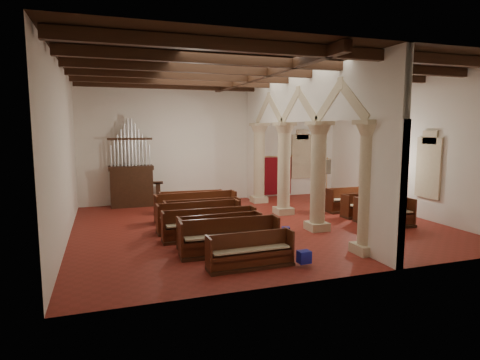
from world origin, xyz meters
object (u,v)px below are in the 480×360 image
object	(u,v)px
nave_pew_0	(250,256)
aisle_pew_0	(391,218)
lectern	(158,195)
pipe_organ	(131,179)
processional_banner	(327,183)

from	to	relation	value
nave_pew_0	aisle_pew_0	size ratio (longest dim) A/B	1.30
lectern	nave_pew_0	size ratio (longest dim) A/B	0.50
pipe_organ	lectern	world-z (taller)	pipe_organ
pipe_organ	processional_banner	bearing A→B (deg)	-4.07
pipe_organ	processional_banner	size ratio (longest dim) A/B	1.97
pipe_organ	processional_banner	distance (m)	10.49
pipe_organ	lectern	bearing A→B (deg)	-1.68
lectern	nave_pew_0	xyz separation A→B (m)	(1.23, -9.99, -0.18)
nave_pew_0	pipe_organ	bearing A→B (deg)	102.61
processional_banner	aisle_pew_0	distance (m)	6.97
processional_banner	nave_pew_0	world-z (taller)	processional_banner
lectern	aisle_pew_0	bearing A→B (deg)	-36.12
processional_banner	nave_pew_0	distance (m)	12.22
nave_pew_0	lectern	bearing A→B (deg)	95.61
nave_pew_0	aisle_pew_0	bearing A→B (deg)	18.57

